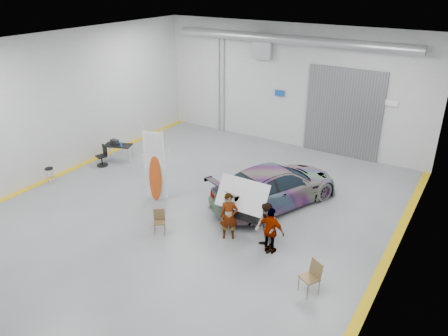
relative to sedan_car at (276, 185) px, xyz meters
The scene contains 13 objects.
ground 3.07m from the sedan_car, 141.13° to the right, with size 16.00×16.00×0.00m, color slate.
room_shell 3.92m from the sedan_car, behind, with size 14.02×16.18×6.01m.
sedan_car is the anchor object (origin of this frame).
person_a 2.97m from the sedan_car, 95.31° to the right, with size 0.60×0.39×1.64m, color #7F6245.
person_b 3.16m from the sedan_car, 69.69° to the right, with size 0.81×0.63×1.67m, color teal.
person_c 3.22m from the sedan_car, 66.79° to the right, with size 0.91×0.38×1.58m, color brown.
surfboard_display 4.70m from the sedan_car, 152.42° to the right, with size 0.80×0.43×2.97m.
folding_chair_near 4.66m from the sedan_car, 121.56° to the right, with size 0.54×0.59×0.82m.
folding_chair_far 5.15m from the sedan_car, 53.63° to the right, with size 0.62×0.67×0.97m.
shop_stool 9.45m from the sedan_car, 158.80° to the right, with size 0.35×0.35×0.69m.
work_table 8.12m from the sedan_car, behind, with size 1.40×1.04×1.03m.
office_chair 8.36m from the sedan_car, behind, with size 0.53×0.55×0.95m.
trunk_lid 2.54m from the sedan_car, 90.00° to the right, with size 1.80×1.09×0.04m, color silver.
Camera 1 is at (8.47, -11.71, 8.20)m, focal length 35.00 mm.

